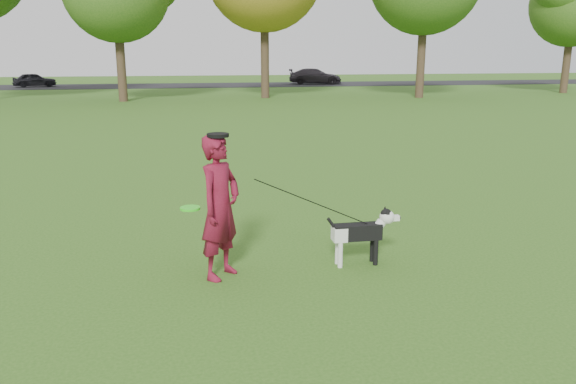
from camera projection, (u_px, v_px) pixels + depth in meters
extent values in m
plane|color=#285116|center=(252.00, 265.00, 7.14)|extent=(120.00, 120.00, 0.00)
cube|color=black|center=(192.00, 85.00, 45.30)|extent=(120.00, 7.00, 0.02)
imported|color=maroon|center=(220.00, 207.00, 6.59)|extent=(0.72, 0.75, 1.73)
cube|color=black|center=(357.00, 232.00, 7.06)|extent=(0.61, 0.19, 0.20)
cube|color=silver|center=(339.00, 234.00, 7.02)|extent=(0.17, 0.19, 0.18)
cylinder|color=silver|center=(340.00, 255.00, 7.02)|extent=(0.06, 0.06, 0.33)
cylinder|color=silver|center=(337.00, 251.00, 7.15)|extent=(0.06, 0.06, 0.33)
cylinder|color=black|center=(376.00, 252.00, 7.11)|extent=(0.06, 0.06, 0.33)
cylinder|color=black|center=(372.00, 249.00, 7.23)|extent=(0.06, 0.06, 0.33)
cylinder|color=silver|center=(378.00, 227.00, 7.10)|extent=(0.20, 0.12, 0.22)
sphere|color=silver|center=(387.00, 217.00, 7.09)|extent=(0.19, 0.19, 0.19)
sphere|color=black|center=(386.00, 214.00, 7.08)|extent=(0.14, 0.14, 0.14)
cube|color=silver|center=(394.00, 218.00, 7.11)|extent=(0.12, 0.07, 0.07)
sphere|color=black|center=(399.00, 218.00, 7.12)|extent=(0.04, 0.04, 0.04)
cone|color=black|center=(388.00, 211.00, 7.02)|extent=(0.07, 0.07, 0.08)
cone|color=black|center=(385.00, 209.00, 7.11)|extent=(0.07, 0.07, 0.08)
cylinder|color=black|center=(335.00, 228.00, 6.99)|extent=(0.21, 0.04, 0.28)
cylinder|color=black|center=(374.00, 226.00, 7.09)|extent=(0.13, 0.13, 0.02)
imported|color=black|center=(34.00, 80.00, 43.06)|extent=(3.36, 2.17, 1.07)
imported|color=black|center=(315.00, 76.00, 46.94)|extent=(4.65, 2.55, 1.28)
cylinder|color=#30DE1C|center=(190.00, 208.00, 6.37)|extent=(0.23, 0.23, 0.02)
cylinder|color=black|center=(218.00, 135.00, 6.38)|extent=(0.25, 0.25, 0.04)
cylinder|color=#38281C|center=(121.00, 62.00, 30.25)|extent=(0.48, 0.48, 4.20)
cylinder|color=#38281C|center=(265.00, 54.00, 32.52)|extent=(0.48, 0.48, 5.04)
cylinder|color=#38281C|center=(421.00, 56.00, 32.70)|extent=(0.48, 0.48, 4.83)
cylinder|color=#38281C|center=(567.00, 62.00, 36.65)|extent=(0.48, 0.48, 3.99)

